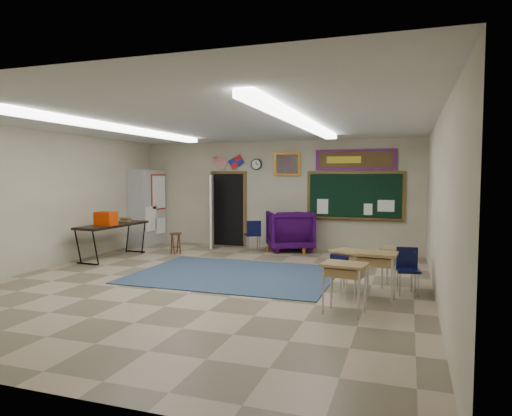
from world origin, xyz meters
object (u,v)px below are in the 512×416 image
(student_desk_front_right, at_px, (399,266))
(folding_table, at_px, (113,239))
(wingback_armchair, at_px, (290,231))
(wooden_stool, at_px, (176,243))
(student_desk_front_left, at_px, (350,268))

(student_desk_front_right, height_order, folding_table, folding_table)
(wingback_armchair, relative_size, wooden_stool, 2.16)
(student_desk_front_left, bearing_deg, wingback_armchair, 146.45)
(student_desk_front_right, distance_m, folding_table, 6.81)
(folding_table, relative_size, wooden_stool, 3.75)
(wingback_armchair, height_order, wooden_stool, wingback_armchair)
(student_desk_front_left, relative_size, student_desk_front_right, 1.02)
(wingback_armchair, height_order, folding_table, folding_table)
(wingback_armchair, bearing_deg, wooden_stool, 4.83)
(folding_table, bearing_deg, wooden_stool, 43.22)
(student_desk_front_left, height_order, folding_table, folding_table)
(student_desk_front_right, relative_size, wooden_stool, 1.32)
(student_desk_front_left, height_order, student_desk_front_right, student_desk_front_right)
(student_desk_front_left, relative_size, wooden_stool, 1.35)
(student_desk_front_left, xyz_separation_m, folding_table, (-5.94, 1.41, 0.06))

